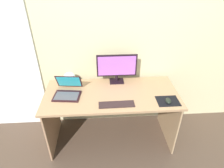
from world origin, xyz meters
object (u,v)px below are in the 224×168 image
Objects in this scene: keyboard_external at (117,104)px; mouse at (168,101)px; fishbowl at (70,78)px; monitor at (117,67)px; laptop at (68,91)px.

mouse is (0.58, 0.01, 0.02)m from keyboard_external.
fishbowl is at bearing 163.78° from mouse.
keyboard_external is at bearing -94.99° from monitor.
mouse is at bearing -41.66° from monitor.
laptop is at bearing -157.99° from monitor.
monitor reaches higher than keyboard_external.
keyboard_external is 0.58m from mouse.
keyboard_external is at bearing -23.32° from laptop.
monitor reaches higher than mouse.
laptop reaches higher than fishbowl.
laptop is 1.16m from mouse.
monitor is 0.62m from fishbowl.
monitor is 0.53m from keyboard_external.
keyboard_external is (-0.04, -0.48, -0.20)m from monitor.
laptop reaches higher than mouse.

